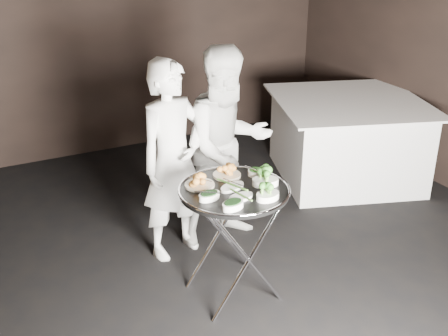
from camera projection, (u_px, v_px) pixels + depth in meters
name	position (u px, v px, depth m)	size (l,w,h in m)	color
floor	(228.00, 329.00, 3.81)	(6.00, 7.00, 0.05)	black
wall_back	(78.00, 23.00, 6.06)	(6.00, 0.05, 3.00)	black
tray_stand	(234.00, 238.00, 3.96)	(0.57, 0.48, 0.84)	silver
serving_tray	(234.00, 190.00, 3.80)	(0.76, 0.76, 0.04)	black
potato_plate_a	(199.00, 182.00, 3.83)	(0.21, 0.21, 0.08)	beige
potato_plate_b	(227.00, 172.00, 3.98)	(0.20, 0.20, 0.07)	beige
greens_bowl	(255.00, 171.00, 4.00)	(0.11, 0.11, 0.06)	white
asparagus_plate_a	(232.00, 186.00, 3.80)	(0.23, 0.18, 0.04)	white
asparagus_plate_b	(241.00, 196.00, 3.67)	(0.20, 0.14, 0.04)	white
spinach_bowl_a	(209.00, 195.00, 3.66)	(0.17, 0.13, 0.06)	white
spinach_bowl_b	(233.00, 204.00, 3.54)	(0.19, 0.15, 0.07)	white
broccoli_bowl_a	(265.00, 180.00, 3.85)	(0.22, 0.18, 0.08)	white
broccoli_bowl_b	(268.00, 195.00, 3.65)	(0.19, 0.15, 0.07)	white
serving_utensils	(232.00, 179.00, 3.84)	(0.57, 0.42, 0.01)	silver
waiter_left	(173.00, 161.00, 4.36)	(0.59, 0.39, 1.61)	silver
waiter_right	(228.00, 146.00, 4.57)	(0.81, 0.63, 1.66)	silver
dining_table	(346.00, 139.00, 5.85)	(1.48, 1.48, 0.84)	white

